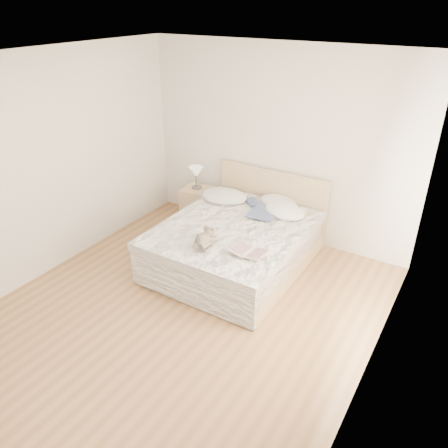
{
  "coord_description": "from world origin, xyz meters",
  "views": [
    {
      "loc": [
        2.46,
        -3.11,
        3.2
      ],
      "look_at": [
        -0.12,
        1.05,
        0.62
      ],
      "focal_mm": 35.0,
      "sensor_mm": 36.0,
      "label": 1
    }
  ],
  "objects_px": {
    "nightstand": "(198,205)",
    "teddy_bear": "(203,244)",
    "table_lamp": "(196,173)",
    "childrens_book": "(250,252)",
    "photo_book": "(232,197)",
    "bed": "(237,243)"
  },
  "relations": [
    {
      "from": "nightstand",
      "to": "photo_book",
      "type": "bearing_deg",
      "value": -11.09
    },
    {
      "from": "table_lamp",
      "to": "photo_book",
      "type": "height_order",
      "value": "table_lamp"
    },
    {
      "from": "childrens_book",
      "to": "photo_book",
      "type": "bearing_deg",
      "value": 132.64
    },
    {
      "from": "teddy_bear",
      "to": "photo_book",
      "type": "bearing_deg",
      "value": 96.6
    },
    {
      "from": "photo_book",
      "to": "childrens_book",
      "type": "distance_m",
      "value": 1.5
    },
    {
      "from": "bed",
      "to": "childrens_book",
      "type": "distance_m",
      "value": 0.82
    },
    {
      "from": "nightstand",
      "to": "childrens_book",
      "type": "relative_size",
      "value": 1.36
    },
    {
      "from": "nightstand",
      "to": "teddy_bear",
      "type": "distance_m",
      "value": 1.88
    },
    {
      "from": "nightstand",
      "to": "bed",
      "type": "bearing_deg",
      "value": -32.93
    },
    {
      "from": "nightstand",
      "to": "table_lamp",
      "type": "height_order",
      "value": "table_lamp"
    },
    {
      "from": "table_lamp",
      "to": "teddy_bear",
      "type": "bearing_deg",
      "value": -52.79
    },
    {
      "from": "table_lamp",
      "to": "childrens_book",
      "type": "relative_size",
      "value": 0.83
    },
    {
      "from": "photo_book",
      "to": "teddy_bear",
      "type": "bearing_deg",
      "value": -109.27
    },
    {
      "from": "bed",
      "to": "nightstand",
      "type": "bearing_deg",
      "value": 147.07
    },
    {
      "from": "nightstand",
      "to": "table_lamp",
      "type": "xyz_separation_m",
      "value": [
        -0.03,
        0.01,
        0.53
      ]
    },
    {
      "from": "photo_book",
      "to": "childrens_book",
      "type": "relative_size",
      "value": 0.87
    },
    {
      "from": "nightstand",
      "to": "teddy_bear",
      "type": "xyz_separation_m",
      "value": [
        1.1,
        -1.48,
        0.37
      ]
    },
    {
      "from": "bed",
      "to": "childrens_book",
      "type": "bearing_deg",
      "value": -49.5
    },
    {
      "from": "bed",
      "to": "nightstand",
      "type": "xyz_separation_m",
      "value": [
        -1.13,
        0.73,
        -0.03
      ]
    },
    {
      "from": "photo_book",
      "to": "teddy_bear",
      "type": "xyz_separation_m",
      "value": [
        0.41,
        -1.34,
        0.02
      ]
    },
    {
      "from": "table_lamp",
      "to": "childrens_book",
      "type": "distance_m",
      "value": 2.13
    },
    {
      "from": "nightstand",
      "to": "photo_book",
      "type": "distance_m",
      "value": 0.79
    }
  ]
}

